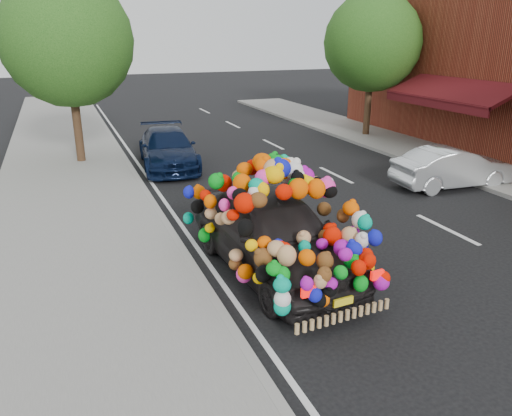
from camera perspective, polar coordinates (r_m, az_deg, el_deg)
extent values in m
plane|color=black|center=(10.27, 5.76, -5.17)|extent=(100.00, 100.00, 0.00)
cube|color=gray|center=(9.26, -18.94, -8.65)|extent=(4.00, 60.00, 0.12)
cube|color=gray|center=(9.48, -7.07, -6.97)|extent=(0.15, 60.00, 0.13)
cube|color=gray|center=(17.40, 25.75, 3.46)|extent=(3.00, 40.00, 0.12)
cube|color=#510F13|center=(19.45, 21.32, 12.45)|extent=(1.62, 5.20, 0.75)
cube|color=#510F13|center=(18.99, 19.46, 11.31)|extent=(0.06, 5.20, 0.35)
cylinder|color=#332114|center=(18.00, -19.74, 9.00)|extent=(0.28, 0.28, 2.73)
sphere|color=#154211|center=(17.78, -20.75, 17.46)|extent=(4.20, 4.20, 4.20)
cylinder|color=#332114|center=(22.26, 12.64, 11.31)|extent=(0.28, 0.28, 2.64)
sphere|color=#154211|center=(22.07, 13.15, 17.94)|extent=(4.00, 4.00, 4.00)
imported|color=black|center=(9.24, 1.92, -2.82)|extent=(2.12, 4.58, 1.52)
cube|color=red|center=(7.19, 6.00, -9.54)|extent=(0.22, 0.08, 0.14)
cube|color=red|center=(7.84, 13.68, -7.44)|extent=(0.22, 0.08, 0.14)
cube|color=yellow|center=(7.63, 9.93, -10.49)|extent=(0.34, 0.06, 0.12)
imported|color=black|center=(17.00, -10.05, 6.72)|extent=(2.18, 4.45, 1.25)
imported|color=silver|center=(15.53, 21.58, 4.32)|extent=(3.61, 1.45, 1.16)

